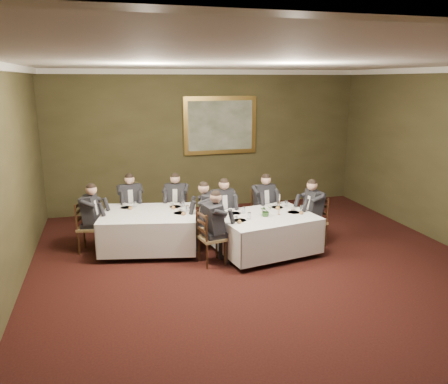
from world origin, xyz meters
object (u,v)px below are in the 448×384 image
diner_sec_endright (208,224)px  chair_sec_endleft (90,237)px  diner_sec_backleft (131,212)px  diner_main_backright (263,212)px  diner_main_endright (314,220)px  table_main (266,231)px  centerpiece (266,210)px  diner_sec_backright (177,211)px  diner_main_backleft (223,218)px  chair_main_backright (263,222)px  diner_sec_endleft (90,226)px  chair_sec_backleft (131,222)px  table_second (150,228)px  chair_sec_backright (177,221)px  chair_main_endright (314,231)px  chair_main_backleft (223,228)px  chair_sec_endright (209,235)px  chair_main_endleft (211,249)px  diner_main_endleft (212,237)px  painting (220,125)px  candlestick (279,207)px

diner_sec_endright → chair_sec_endleft: bearing=90.1°
chair_sec_endleft → diner_sec_backleft: bearing=147.2°
diner_main_backright → diner_main_endright: same height
table_main → centerpiece: centerpiece is taller
diner_main_endright → diner_sec_backright: size_ratio=1.00×
diner_main_backleft → diner_sec_backleft: same height
chair_main_backright → diner_sec_backright: 1.87m
diner_main_backleft → diner_sec_endleft: bearing=-7.7°
diner_main_backright → chair_sec_backleft: (-2.73, 0.80, -0.23)m
table_second → diner_sec_endright: diner_sec_endright is taller
chair_sec_backright → diner_sec_endleft: bearing=38.2°
chair_main_endright → centerpiece: (-1.14, -0.24, 0.60)m
chair_main_backleft → chair_main_backright: 0.96m
centerpiece → chair_main_backright: bearing=71.8°
table_second → diner_sec_endleft: size_ratio=1.54×
chair_main_endright → diner_sec_backright: diner_sec_backright is taller
table_second → chair_sec_endleft: 1.17m
chair_sec_backright → diner_sec_endright: size_ratio=0.74×
diner_sec_backright → diner_sec_endleft: size_ratio=1.00×
chair_sec_backright → chair_sec_endright: 1.15m
chair_main_endright → diner_sec_backleft: size_ratio=0.74×
chair_sec_backright → chair_sec_backleft: bearing=8.4°
diner_sec_backleft → chair_sec_endright: 1.90m
table_main → diner_main_backright: 1.03m
diner_main_endright → chair_sec_endleft: diner_main_endright is taller
chair_main_endleft → diner_main_endleft: (0.01, 0.00, 0.23)m
chair_main_backright → diner_sec_endleft: size_ratio=0.74×
chair_main_backright → chair_main_endleft: (-1.43, -1.19, 0.00)m
chair_main_endleft → diner_sec_backright: (-0.34, 1.77, 0.23)m
table_second → chair_main_endright: size_ratio=2.06×
chair_sec_endleft → diner_main_backleft: bearing=100.5°
painting → table_main: bearing=-90.0°
chair_sec_backright → diner_main_backleft: bearing=156.9°
table_second → diner_main_backleft: 1.49m
chair_sec_endleft → chair_main_backleft: bearing=100.8°
table_main → diner_sec_backleft: bearing=143.8°
table_main → chair_sec_backleft: size_ratio=2.00×
chair_sec_backleft → chair_sec_endright: (1.42, -1.25, 0.00)m
centerpiece → candlestick: size_ratio=0.57×
diner_sec_endright → diner_main_backleft: bearing=-41.2°
chair_sec_backleft → diner_main_backleft: bearing=150.4°
chair_main_endleft → diner_sec_backright: size_ratio=0.74×
diner_main_endright → diner_sec_endright: (-2.11, 0.33, 0.00)m
diner_sec_endleft → chair_sec_endleft: bearing=-90.0°
table_main → chair_main_endleft: bearing=-169.9°
chair_sec_endright → diner_sec_endleft: diner_sec_endleft is taller
chair_main_endleft → diner_sec_endleft: bearing=-130.1°
diner_main_endleft → chair_main_backleft: bearing=144.3°
chair_main_backleft → chair_main_endright: 1.86m
diner_sec_endright → painting: (1.00, 2.85, 1.62)m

